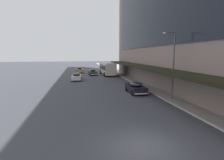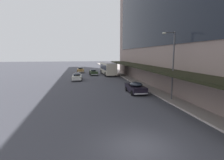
{
  "view_description": "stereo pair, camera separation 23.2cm",
  "coord_description": "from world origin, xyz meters",
  "px_view_note": "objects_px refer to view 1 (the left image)",
  "views": [
    {
      "loc": [
        -3.45,
        -8.71,
        5.18
      ],
      "look_at": [
        1.28,
        15.83,
        1.47
      ],
      "focal_mm": 28.0,
      "sensor_mm": 36.0,
      "label": 1
    },
    {
      "loc": [
        -3.22,
        -8.75,
        5.18
      ],
      "look_at": [
        1.28,
        15.83,
        1.47
      ],
      "focal_mm": 28.0,
      "sensor_mm": 36.0,
      "label": 2
    }
  ],
  "objects_px": {
    "sedan_second_near": "(76,76)",
    "street_lamp": "(172,61)",
    "sedan_far_back": "(80,70)",
    "sedan_second_mid": "(93,72)",
    "sedan_lead_near": "(136,87)",
    "sedan_oncoming_front": "(105,69)",
    "transit_bus_kerbside_front": "(107,68)"
  },
  "relations": [
    {
      "from": "sedan_second_mid",
      "to": "sedan_lead_near",
      "type": "relative_size",
      "value": 0.98
    },
    {
      "from": "sedan_oncoming_front",
      "to": "sedan_second_mid",
      "type": "bearing_deg",
      "value": -117.98
    },
    {
      "from": "transit_bus_kerbside_front",
      "to": "sedan_second_mid",
      "type": "height_order",
      "value": "transit_bus_kerbside_front"
    },
    {
      "from": "transit_bus_kerbside_front",
      "to": "sedan_lead_near",
      "type": "xyz_separation_m",
      "value": [
        0.37,
        -21.11,
        -1.06
      ]
    },
    {
      "from": "sedan_second_mid",
      "to": "sedan_lead_near",
      "type": "bearing_deg",
      "value": -79.47
    },
    {
      "from": "sedan_second_mid",
      "to": "street_lamp",
      "type": "xyz_separation_m",
      "value": [
        6.63,
        -25.87,
        3.66
      ]
    },
    {
      "from": "transit_bus_kerbside_front",
      "to": "sedan_oncoming_front",
      "type": "distance_m",
      "value": 8.4
    },
    {
      "from": "sedan_lead_near",
      "to": "street_lamp",
      "type": "relative_size",
      "value": 0.61
    },
    {
      "from": "sedan_second_near",
      "to": "sedan_far_back",
      "type": "bearing_deg",
      "value": 87.04
    },
    {
      "from": "transit_bus_kerbside_front",
      "to": "sedan_second_mid",
      "type": "xyz_separation_m",
      "value": [
        -3.62,
        0.37,
        -1.04
      ]
    },
    {
      "from": "transit_bus_kerbside_front",
      "to": "sedan_oncoming_front",
      "type": "xyz_separation_m",
      "value": [
        0.6,
        8.31,
        -1.06
      ]
    },
    {
      "from": "sedan_far_back",
      "to": "street_lamp",
      "type": "bearing_deg",
      "value": -73.19
    },
    {
      "from": "sedan_second_mid",
      "to": "sedan_oncoming_front",
      "type": "relative_size",
      "value": 1.03
    },
    {
      "from": "sedan_second_mid",
      "to": "sedan_lead_near",
      "type": "height_order",
      "value": "sedan_second_mid"
    },
    {
      "from": "transit_bus_kerbside_front",
      "to": "sedan_lead_near",
      "type": "relative_size",
      "value": 2.11
    },
    {
      "from": "sedan_second_near",
      "to": "street_lamp",
      "type": "bearing_deg",
      "value": -59.48
    },
    {
      "from": "sedan_far_back",
      "to": "sedan_oncoming_front",
      "type": "distance_m",
      "value": 7.52
    },
    {
      "from": "sedan_far_back",
      "to": "sedan_oncoming_front",
      "type": "bearing_deg",
      "value": 10.14
    },
    {
      "from": "sedan_far_back",
      "to": "sedan_second_near",
      "type": "height_order",
      "value": "sedan_far_back"
    },
    {
      "from": "sedan_second_mid",
      "to": "street_lamp",
      "type": "bearing_deg",
      "value": -75.63
    },
    {
      "from": "sedan_oncoming_front",
      "to": "street_lamp",
      "type": "height_order",
      "value": "street_lamp"
    },
    {
      "from": "sedan_oncoming_front",
      "to": "sedan_far_back",
      "type": "bearing_deg",
      "value": -169.86
    },
    {
      "from": "sedan_second_mid",
      "to": "sedan_far_back",
      "type": "distance_m",
      "value": 7.34
    },
    {
      "from": "sedan_far_back",
      "to": "sedan_second_near",
      "type": "distance_m",
      "value": 14.58
    },
    {
      "from": "sedan_far_back",
      "to": "sedan_second_mid",
      "type": "bearing_deg",
      "value": -64.31
    },
    {
      "from": "sedan_second_near",
      "to": "sedan_oncoming_front",
      "type": "height_order",
      "value": "sedan_oncoming_front"
    },
    {
      "from": "sedan_second_near",
      "to": "street_lamp",
      "type": "distance_m",
      "value": 21.13
    },
    {
      "from": "sedan_far_back",
      "to": "street_lamp",
      "type": "xyz_separation_m",
      "value": [
        9.81,
        -32.48,
        3.65
      ]
    },
    {
      "from": "sedan_far_back",
      "to": "sedan_second_near",
      "type": "xyz_separation_m",
      "value": [
        -0.75,
        -14.56,
        -0.05
      ]
    },
    {
      "from": "transit_bus_kerbside_front",
      "to": "sedan_oncoming_front",
      "type": "relative_size",
      "value": 2.2
    },
    {
      "from": "sedan_second_mid",
      "to": "sedan_far_back",
      "type": "height_order",
      "value": "sedan_far_back"
    },
    {
      "from": "sedan_second_near",
      "to": "sedan_oncoming_front",
      "type": "bearing_deg",
      "value": 62.82
    }
  ]
}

